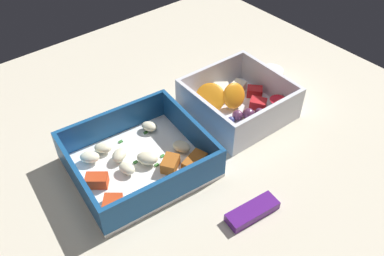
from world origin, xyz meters
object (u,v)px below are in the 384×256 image
(pasta_container, at_px, (139,160))
(candy_bar, at_px, (252,212))
(fruit_bowl, at_px, (238,103))
(paper_cup_liner, at_px, (271,75))

(pasta_container, xyz_separation_m, candy_bar, (-0.06, 0.15, -0.01))
(fruit_bowl, relative_size, paper_cup_liner, 3.77)
(fruit_bowl, distance_m, paper_cup_liner, 0.11)
(fruit_bowl, height_order, paper_cup_liner, fruit_bowl)
(fruit_bowl, bearing_deg, candy_bar, 51.35)
(fruit_bowl, bearing_deg, pasta_container, 0.44)
(fruit_bowl, xyz_separation_m, paper_cup_liner, (-0.11, -0.03, -0.01))
(pasta_container, bearing_deg, candy_bar, 118.32)
(pasta_container, height_order, candy_bar, pasta_container)
(pasta_container, relative_size, fruit_bowl, 1.30)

